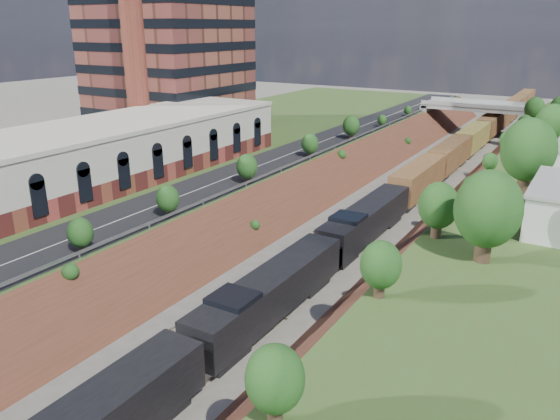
# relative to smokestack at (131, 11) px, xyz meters

# --- Properties ---
(platform_left) EXTENTS (44.00, 180.00, 5.00)m
(platform_left) POSITION_rel_smokestack_xyz_m (3.00, 4.00, -22.50)
(platform_left) COLOR #415724
(platform_left) RESTS_ON ground
(embankment_left) EXTENTS (10.00, 180.00, 10.00)m
(embankment_left) POSITION_rel_smokestack_xyz_m (25.00, 4.00, -25.00)
(embankment_left) COLOR brown
(embankment_left) RESTS_ON ground
(embankment_right) EXTENTS (10.00, 180.00, 10.00)m
(embankment_right) POSITION_rel_smokestack_xyz_m (47.00, 4.00, -25.00)
(embankment_right) COLOR brown
(embankment_right) RESTS_ON ground
(rail_left_track) EXTENTS (1.58, 180.00, 0.18)m
(rail_left_track) POSITION_rel_smokestack_xyz_m (33.40, 4.00, -24.91)
(rail_left_track) COLOR gray
(rail_left_track) RESTS_ON ground
(rail_right_track) EXTENTS (1.58, 180.00, 0.18)m
(rail_right_track) POSITION_rel_smokestack_xyz_m (38.60, 4.00, -24.91)
(rail_right_track) COLOR gray
(rail_right_track) RESTS_ON ground
(road) EXTENTS (8.00, 180.00, 0.10)m
(road) POSITION_rel_smokestack_xyz_m (20.50, 4.00, -19.95)
(road) COLOR black
(road) RESTS_ON platform_left
(guardrail) EXTENTS (0.10, 171.00, 0.70)m
(guardrail) POSITION_rel_smokestack_xyz_m (24.60, 3.80, -19.45)
(guardrail) COLOR #99999E
(guardrail) RESTS_ON platform_left
(commercial_building) EXTENTS (14.30, 62.30, 7.00)m
(commercial_building) POSITION_rel_smokestack_xyz_m (8.00, -18.00, -16.49)
(commercial_building) COLOR #943530
(commercial_building) RESTS_ON platform_left
(smokestack) EXTENTS (3.20, 3.20, 40.00)m
(smokestack) POSITION_rel_smokestack_xyz_m (0.00, 0.00, 0.00)
(smokestack) COLOR #943530
(smokestack) RESTS_ON platform_left
(overpass) EXTENTS (24.50, 8.30, 7.40)m
(overpass) POSITION_rel_smokestack_xyz_m (36.00, 66.00, -20.08)
(overpass) COLOR gray
(overpass) RESTS_ON ground
(tree_right_large) EXTENTS (5.25, 5.25, 7.61)m
(tree_right_large) POSITION_rel_smokestack_xyz_m (53.00, -16.00, -15.62)
(tree_right_large) COLOR #473323
(tree_right_large) RESTS_ON platform_right
(tree_left_crest) EXTENTS (2.45, 2.45, 3.55)m
(tree_left_crest) POSITION_rel_smokestack_xyz_m (24.20, -36.00, -17.96)
(tree_left_crest) COLOR #473323
(tree_left_crest) RESTS_ON platform_left
(freight_train) EXTENTS (3.24, 181.73, 4.79)m
(freight_train) POSITION_rel_smokestack_xyz_m (38.60, 38.34, -22.26)
(freight_train) COLOR black
(freight_train) RESTS_ON ground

